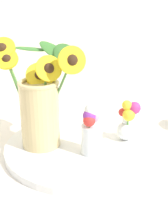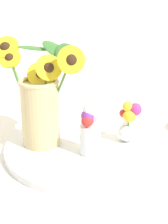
% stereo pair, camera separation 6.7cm
% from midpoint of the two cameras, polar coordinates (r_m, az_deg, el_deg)
% --- Properties ---
extents(ground_plane, '(6.00, 6.00, 0.00)m').
position_cam_midpoint_polar(ground_plane, '(0.96, 2.89, -8.25)').
color(ground_plane, silver).
extents(serving_tray, '(0.49, 0.49, 0.02)m').
position_cam_midpoint_polar(serving_tray, '(0.99, 1.95, -6.43)').
color(serving_tray, white).
rests_on(serving_tray, ground_plane).
extents(mason_jar_sunflowers, '(0.28, 0.22, 0.33)m').
position_cam_midpoint_polar(mason_jar_sunflowers, '(0.95, -5.93, 1.93)').
color(mason_jar_sunflowers, '#D1B77A').
rests_on(mason_jar_sunflowers, serving_tray).
extents(vase_small_center, '(0.06, 0.06, 0.16)m').
position_cam_midpoint_polar(vase_small_center, '(0.90, 3.19, -3.22)').
color(vase_small_center, white).
rests_on(vase_small_center, serving_tray).
extents(vase_bulb_right, '(0.07, 0.07, 0.14)m').
position_cam_midpoint_polar(vase_bulb_right, '(0.99, 10.04, -2.11)').
color(vase_bulb_right, white).
rests_on(vase_bulb_right, serving_tray).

